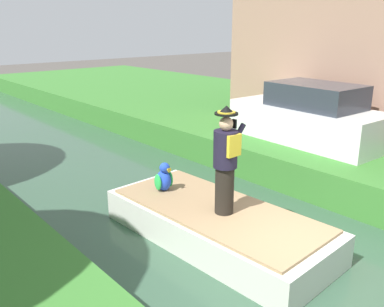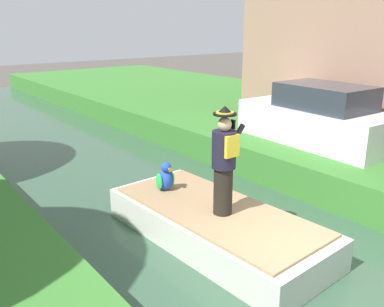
{
  "view_description": "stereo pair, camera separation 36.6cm",
  "coord_description": "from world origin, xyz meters",
  "views": [
    {
      "loc": [
        -4.68,
        -2.9,
        3.78
      ],
      "look_at": [
        -0.11,
        2.32,
        1.61
      ],
      "focal_mm": 38.61,
      "sensor_mm": 36.0,
      "label": 1
    },
    {
      "loc": [
        -4.4,
        -3.13,
        3.78
      ],
      "look_at": [
        -0.11,
        2.32,
        1.61
      ],
      "focal_mm": 38.61,
      "sensor_mm": 36.0,
      "label": 2
    }
  ],
  "objects": [
    {
      "name": "person_pirate",
      "position": [
        -0.02,
        1.59,
        1.64
      ],
      "size": [
        0.61,
        0.42,
        1.85
      ],
      "rotation": [
        0.0,
        0.0,
        -0.14
      ],
      "color": "black",
      "rests_on": "boat"
    },
    {
      "name": "ground_plane",
      "position": [
        0.0,
        0.0,
        0.0
      ],
      "size": [
        80.0,
        80.0,
        0.0
      ],
      "primitive_type": "plane",
      "color": "#4C4742"
    },
    {
      "name": "parrot_plush",
      "position": [
        -0.2,
        3.05,
        0.95
      ],
      "size": [
        0.36,
        0.35,
        0.57
      ],
      "color": "blue",
      "rests_on": "boat"
    },
    {
      "name": "canal_water",
      "position": [
        0.0,
        0.0,
        0.05
      ],
      "size": [
        5.2,
        48.0,
        0.1
      ],
      "primitive_type": "cube",
      "color": "#33513D",
      "rests_on": "ground"
    },
    {
      "name": "boat",
      "position": [
        0.0,
        1.79,
        0.4
      ],
      "size": [
        1.98,
        4.28,
        0.61
      ],
      "color": "silver",
      "rests_on": "canal_water"
    },
    {
      "name": "parked_car_white",
      "position": [
        4.45,
        2.96,
        1.51
      ],
      "size": [
        1.9,
        4.08,
        1.5
      ],
      "color": "white",
      "rests_on": "grass_bank_far"
    }
  ]
}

